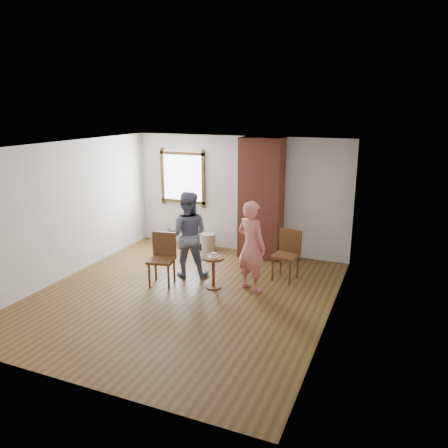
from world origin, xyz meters
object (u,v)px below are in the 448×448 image
at_px(side_table, 213,267).
at_px(person_pink, 251,246).
at_px(dining_chair_right, 287,252).
at_px(dining_chair_left, 163,256).
at_px(stoneware_crock, 209,242).
at_px(man, 187,234).

xyz_separation_m(side_table, person_pink, (0.65, 0.20, 0.42)).
bearing_deg(dining_chair_right, dining_chair_left, -141.60).
bearing_deg(person_pink, stoneware_crock, -24.55).
height_order(dining_chair_right, side_table, dining_chair_right).
bearing_deg(dining_chair_right, side_table, -129.07).
bearing_deg(man, person_pink, 154.02).
distance_m(dining_chair_right, person_pink, 0.95).
xyz_separation_m(man, person_pink, (1.36, -0.17, -0.01)).
xyz_separation_m(stoneware_crock, side_table, (0.96, -1.89, 0.20)).
xyz_separation_m(side_table, man, (-0.71, 0.37, 0.43)).
bearing_deg(side_table, man, 152.27).
height_order(stoneware_crock, dining_chair_right, dining_chair_right).
bearing_deg(dining_chair_right, stoneware_crock, 166.10).
xyz_separation_m(dining_chair_right, side_table, (-1.12, -0.97, -0.13)).
relative_size(dining_chair_left, man, 0.58).
xyz_separation_m(dining_chair_right, person_pink, (-0.46, -0.77, 0.29)).
distance_m(stoneware_crock, side_table, 2.13).
relative_size(side_table, person_pink, 0.36).
bearing_deg(person_pink, side_table, 38.74).
bearing_deg(dining_chair_right, man, -151.88).
distance_m(dining_chair_left, man, 0.65).
distance_m(dining_chair_right, side_table, 1.49).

